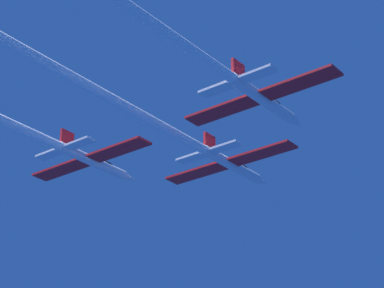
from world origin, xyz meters
TOP-DOWN VIEW (x-y plane):
  - jet_lead at (0.72, -11.71)m, footprint 16.08×42.96m
  - jet_left_wing at (-11.30, -19.21)m, footprint 16.08×39.11m
  - jet_right_wing at (11.14, -20.69)m, footprint 16.08×41.40m

SIDE VIEW (x-z plane):
  - jet_lead at x=0.72m, z-range -1.85..0.81m
  - jet_right_wing at x=11.14m, z-range -1.41..1.26m
  - jet_left_wing at x=-11.30m, z-range -1.35..1.31m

